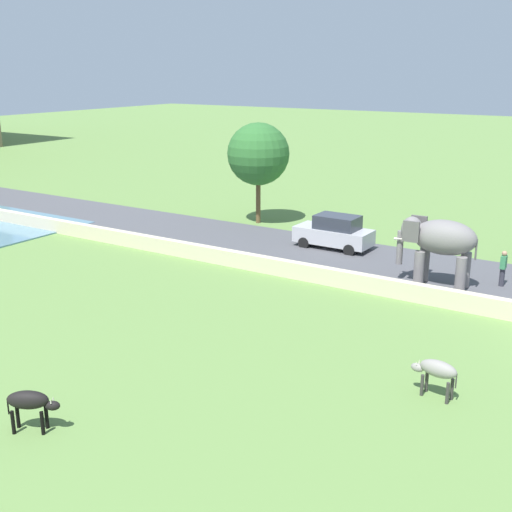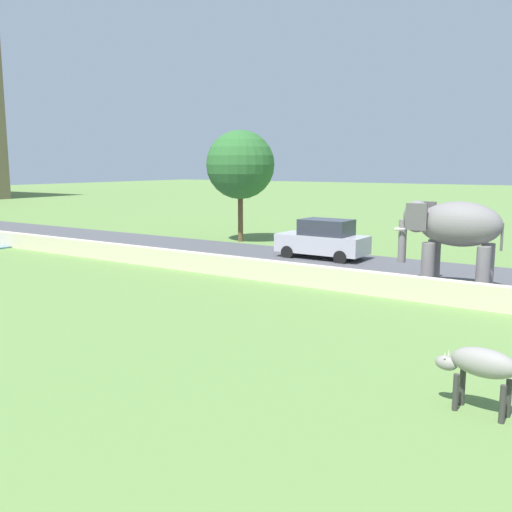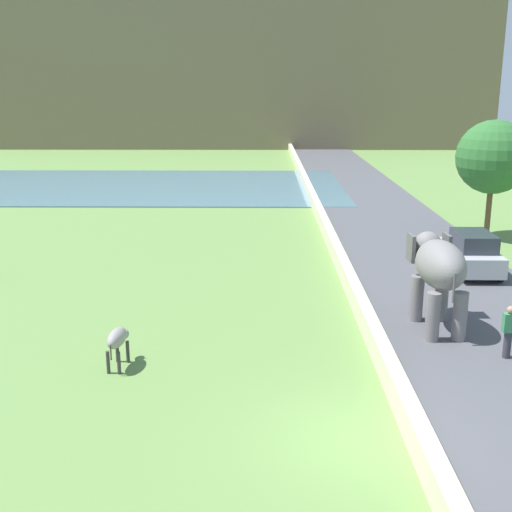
{
  "view_description": "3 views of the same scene",
  "coord_description": "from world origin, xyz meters",
  "px_view_note": "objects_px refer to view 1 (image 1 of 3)",
  "views": [
    {
      "loc": [
        -23.13,
        -0.81,
        9.15
      ],
      "look_at": [
        -2.39,
        12.41,
        1.95
      ],
      "focal_mm": 45.49,
      "sensor_mm": 36.0,
      "label": 1
    },
    {
      "loc": [
        -15.88,
        2.0,
        4.18
      ],
      "look_at": [
        -1.12,
        11.77,
        1.32
      ],
      "focal_mm": 39.73,
      "sensor_mm": 36.0,
      "label": 2
    },
    {
      "loc": [
        -2.19,
        -12.82,
        7.7
      ],
      "look_at": [
        -2.41,
        10.59,
        1.46
      ],
      "focal_mm": 45.21,
      "sensor_mm": 36.0,
      "label": 3
    }
  ],
  "objects_px": {
    "elephant": "(439,241)",
    "person_beside_elephant": "(503,268)",
    "cow_black": "(30,402)",
    "car_silver": "(334,232)",
    "cow_grey": "(437,370)"
  },
  "relations": [
    {
      "from": "car_silver",
      "to": "cow_black",
      "type": "distance_m",
      "value": 20.25
    },
    {
      "from": "car_silver",
      "to": "cow_black",
      "type": "xyz_separation_m",
      "value": [
        -20.21,
        -1.12,
        -0.06
      ]
    },
    {
      "from": "cow_black",
      "to": "cow_grey",
      "type": "bearing_deg",
      "value": -48.09
    },
    {
      "from": "car_silver",
      "to": "cow_grey",
      "type": "xyz_separation_m",
      "value": [
        -12.78,
        -9.41,
        -0.06
      ]
    },
    {
      "from": "cow_black",
      "to": "elephant",
      "type": "bearing_deg",
      "value": -17.14
    },
    {
      "from": "person_beside_elephant",
      "to": "car_silver",
      "type": "bearing_deg",
      "value": 79.15
    },
    {
      "from": "elephant",
      "to": "car_silver",
      "type": "xyz_separation_m",
      "value": [
        3.16,
        6.38,
        -1.14
      ]
    },
    {
      "from": "person_beside_elephant",
      "to": "cow_black",
      "type": "relative_size",
      "value": 1.19
    },
    {
      "from": "person_beside_elephant",
      "to": "car_silver",
      "type": "relative_size",
      "value": 0.41
    },
    {
      "from": "elephant",
      "to": "cow_black",
      "type": "bearing_deg",
      "value": 162.86
    },
    {
      "from": "person_beside_elephant",
      "to": "car_silver",
      "type": "xyz_separation_m",
      "value": [
        1.69,
        8.79,
        0.03
      ]
    },
    {
      "from": "person_beside_elephant",
      "to": "cow_grey",
      "type": "height_order",
      "value": "person_beside_elephant"
    },
    {
      "from": "person_beside_elephant",
      "to": "cow_grey",
      "type": "relative_size",
      "value": 1.15
    },
    {
      "from": "car_silver",
      "to": "cow_grey",
      "type": "height_order",
      "value": "car_silver"
    },
    {
      "from": "elephant",
      "to": "person_beside_elephant",
      "type": "distance_m",
      "value": 3.06
    }
  ]
}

